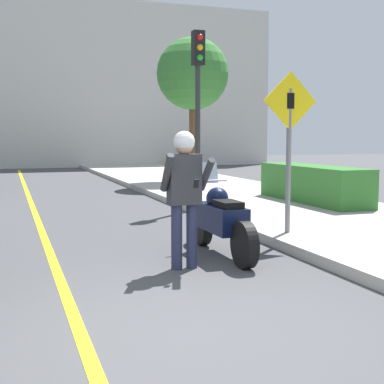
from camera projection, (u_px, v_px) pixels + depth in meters
ground_plane at (156, 335)px, 4.49m from camera, size 80.00×80.00×0.00m
sidewalk_curb at (351, 224)px, 9.80m from camera, size 4.40×44.00×0.15m
road_center_line at (40, 226)px, 9.93m from camera, size 0.12×36.00×0.01m
building_backdrop at (27, 82)px, 28.46m from camera, size 28.00×1.20×9.15m
motorcycle at (221, 220)px, 7.46m from camera, size 0.62×2.17×1.29m
person_biker at (184, 185)px, 6.64m from camera, size 0.59×0.47×1.73m
crossing_sign at (289, 137)px, 8.32m from camera, size 0.91×0.08×2.51m
traffic_light at (198, 85)px, 11.99m from camera, size 0.26×0.30×3.86m
hedge_row at (313, 184)px, 12.48m from camera, size 0.90×3.57×0.84m
street_tree at (193, 74)px, 18.23m from camera, size 2.46×2.46×4.90m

